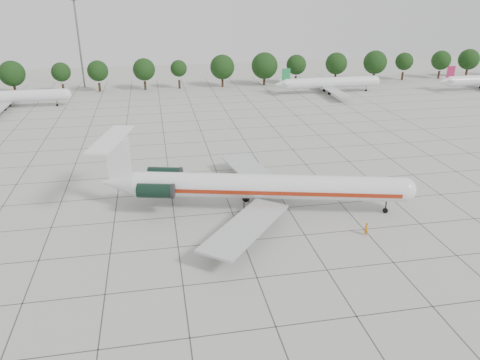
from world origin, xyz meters
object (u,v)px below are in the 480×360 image
Objects in this scene: bg_airliner_d at (330,83)px; floodlight_mast at (79,39)px; main_airliner at (250,186)px; bg_airliner_b at (9,97)px; ground_crew at (366,229)px.

floodlight_mast reaches higher than bg_airliner_d.
floodlight_mast is at bearing 123.66° from main_airliner.
main_airliner is 97.76m from floodlight_mast.
floodlight_mast is at bearing 163.23° from bg_airliner_d.
main_airliner is 83.43m from bg_airliner_b.
ground_crew is 99.11m from bg_airliner_b.
main_airliner reaches higher than bg_airliner_b.
floodlight_mast reaches higher than main_airliner.
bg_airliner_b is at bearing -74.67° from ground_crew.
main_airliner reaches higher than bg_airliner_d.
ground_crew is 111.97m from floodlight_mast.
ground_crew is 0.07× the size of floodlight_mast.
bg_airliner_d is at bearing 75.41° from main_airliner.
main_airliner reaches higher than ground_crew.
ground_crew is at bearing -51.83° from bg_airliner_b.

